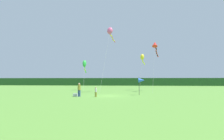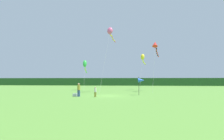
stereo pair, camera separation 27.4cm
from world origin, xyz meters
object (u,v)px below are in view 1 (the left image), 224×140
object	(u,v)px
kite_yellow	(142,58)
kite_red	(155,46)
person_adult	(79,89)
kite_green	(85,65)
cooler_box	(75,95)
banner_flag_pole	(141,80)
kite_rainbow	(110,32)
person_child	(96,91)

from	to	relation	value
kite_yellow	kite_red	bearing A→B (deg)	-65.34
person_adult	kite_green	xyz separation A→B (m)	(-3.09, 15.19, 4.46)
cooler_box	kite_red	size ratio (longest dim) A/B	0.06
banner_flag_pole	kite_red	bearing A→B (deg)	68.48
kite_green	kite_red	world-z (taller)	kite_red
cooler_box	kite_rainbow	distance (m)	13.82
cooler_box	person_child	bearing A→B (deg)	-13.17
kite_green	person_adult	bearing A→B (deg)	-78.50
banner_flag_pole	kite_red	xyz separation A→B (m)	(3.15, 7.98, 6.45)
cooler_box	kite_green	distance (m)	15.92
kite_rainbow	banner_flag_pole	bearing A→B (deg)	-46.99
kite_red	kite_rainbow	bearing A→B (deg)	-162.82
person_adult	kite_green	bearing A→B (deg)	101.50
kite_yellow	kite_rainbow	size ratio (longest dim) A/B	0.67
kite_rainbow	kite_red	size ratio (longest dim) A/B	1.24
person_child	kite_rainbow	xyz separation A→B (m)	(0.95, 8.71, 10.04)
person_child	cooler_box	distance (m)	3.00
banner_flag_pole	kite_rainbow	xyz separation A→B (m)	(-5.08, 5.44, 8.67)
banner_flag_pole	kite_rainbow	distance (m)	11.42
person_adult	banner_flag_pole	bearing A→B (deg)	19.68
person_adult	kite_green	size ratio (longest dim) A/B	0.21
kite_green	kite_red	distance (m)	15.45
cooler_box	banner_flag_pole	size ratio (longest dim) A/B	0.21
kite_red	cooler_box	bearing A→B (deg)	-138.70
kite_rainbow	kite_red	bearing A→B (deg)	17.18
person_adult	kite_red	world-z (taller)	kite_red
person_adult	kite_rainbow	size ratio (longest dim) A/B	0.15
cooler_box	banner_flag_pole	xyz separation A→B (m)	(8.90, 2.60, 1.91)
kite_red	person_child	bearing A→B (deg)	-129.17
cooler_box	kite_rainbow	size ratio (longest dim) A/B	0.05
person_adult	kite_green	world-z (taller)	kite_green
kite_rainbow	kite_red	distance (m)	8.89
cooler_box	banner_flag_pole	world-z (taller)	banner_flag_pole
kite_rainbow	cooler_box	bearing A→B (deg)	-115.43
person_child	cooler_box	xyz separation A→B (m)	(-2.88, 0.67, -0.54)
person_child	cooler_box	bearing A→B (deg)	166.83
kite_yellow	kite_red	xyz separation A→B (m)	(2.06, -4.50, 1.67)
person_child	kite_rainbow	size ratio (longest dim) A/B	0.11
kite_yellow	kite_green	distance (m)	12.55
kite_red	kite_yellow	bearing A→B (deg)	114.66
person_adult	cooler_box	bearing A→B (deg)	148.94
kite_green	kite_rainbow	distance (m)	10.68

